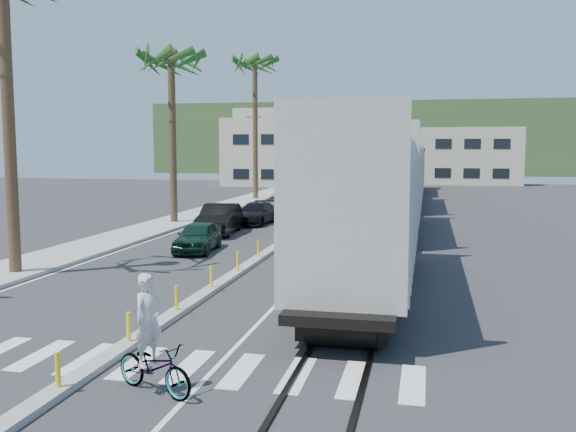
% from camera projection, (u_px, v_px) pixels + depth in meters
% --- Properties ---
extents(ground, '(140.00, 140.00, 0.00)m').
position_uv_depth(ground, '(147.00, 335.00, 16.30)').
color(ground, '#28282B').
rests_on(ground, ground).
extents(sidewalk, '(3.00, 90.00, 0.15)m').
position_uv_depth(sidewalk, '(189.00, 217.00, 42.38)').
color(sidewalk, gray).
rests_on(sidewalk, ground).
extents(rails, '(1.56, 100.00, 0.06)m').
position_uv_depth(rails, '(398.00, 218.00, 42.43)').
color(rails, black).
rests_on(rails, ground).
extents(median, '(0.45, 60.00, 0.85)m').
position_uv_depth(median, '(300.00, 231.00, 35.68)').
color(median, gray).
rests_on(median, ground).
extents(crosswalk, '(14.00, 2.20, 0.01)m').
position_uv_depth(crosswalk, '(109.00, 360.00, 14.36)').
color(crosswalk, silver).
rests_on(crosswalk, ground).
extents(lane_markings, '(9.42, 90.00, 0.01)m').
position_uv_depth(lane_markings, '(282.00, 221.00, 41.04)').
color(lane_markings, silver).
rests_on(lane_markings, ground).
extents(freight_train, '(3.00, 60.94, 5.85)m').
position_uv_depth(freight_train, '(397.00, 175.00, 40.76)').
color(freight_train, beige).
rests_on(freight_train, ground).
extents(palm_trees, '(3.50, 37.20, 13.75)m').
position_uv_depth(palm_trees, '(178.00, 46.00, 38.88)').
color(palm_trees, brown).
rests_on(palm_trees, ground).
extents(buildings, '(38.00, 27.00, 10.00)m').
position_uv_depth(buildings, '(328.00, 149.00, 86.77)').
color(buildings, beige).
rests_on(buildings, ground).
extents(hillside, '(80.00, 20.00, 12.00)m').
position_uv_depth(hillside, '(389.00, 139.00, 112.76)').
color(hillside, '#385628').
rests_on(hillside, ground).
extents(car_lead, '(2.38, 4.31, 1.36)m').
position_uv_depth(car_lead, '(198.00, 237.00, 29.08)').
color(car_lead, black).
rests_on(car_lead, ground).
extents(car_second, '(2.73, 5.32, 1.64)m').
position_uv_depth(car_second, '(219.00, 219.00, 34.83)').
color(car_second, black).
rests_on(car_second, ground).
extents(car_third, '(2.50, 4.84, 1.33)m').
position_uv_depth(car_third, '(256.00, 213.00, 39.26)').
color(car_third, black).
rests_on(car_third, ground).
extents(car_rear, '(2.29, 4.93, 1.37)m').
position_uv_depth(car_rear, '(278.00, 203.00, 45.77)').
color(car_rear, '#B0B4B6').
rests_on(car_rear, ground).
extents(cyclist, '(2.16, 2.49, 2.36)m').
position_uv_depth(cyclist, '(153.00, 356.00, 12.41)').
color(cyclist, '#9EA0A5').
rests_on(cyclist, ground).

